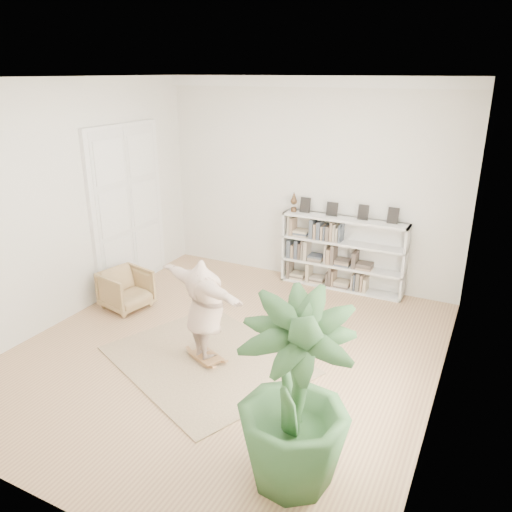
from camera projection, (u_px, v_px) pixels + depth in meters
The scene contains 9 objects.
floor at pixel (227, 351), 6.97m from camera, with size 6.00×6.00×0.00m, color #9F7252.
room_shell at pixel (311, 81), 8.21m from camera, with size 6.00×6.00×6.00m.
doors at pixel (128, 209), 8.71m from camera, with size 0.09×1.78×2.92m.
bookshelf at pixel (342, 254), 8.79m from camera, with size 2.20×0.35×1.64m.
armchair at pixel (126, 289), 8.14m from camera, with size 0.69×0.71×0.64m, color tan.
rug at pixel (207, 360), 6.73m from camera, with size 2.50×2.00×0.02m, color tan.
rocker_board at pixel (206, 357), 6.71m from camera, with size 0.52×0.43×0.10m.
person at pixel (204, 307), 6.45m from camera, with size 1.70×0.46×1.38m, color #C3A592.
houseplant at pixel (294, 395), 4.47m from camera, with size 1.06×1.06×1.89m, color #2C542A.
Camera 1 is at (3.09, -5.24, 3.67)m, focal length 35.00 mm.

